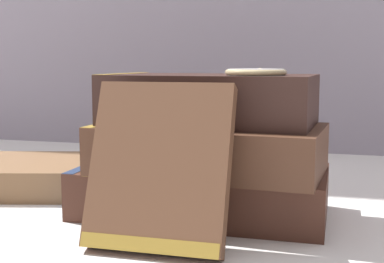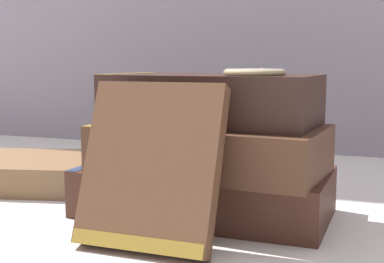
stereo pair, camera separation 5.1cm
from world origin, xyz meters
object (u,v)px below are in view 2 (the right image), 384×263
Objects in this scene: book_side_left at (22,171)px; reading_glasses at (219,179)px; pocket_watch at (255,72)px; book_flat_top at (207,99)px; book_flat_middle at (205,148)px; book_leaning_front at (150,172)px; book_flat_bottom at (199,191)px.

reading_glasses is (0.22, 0.11, -0.02)m from book_side_left.
pocket_watch is 0.55× the size of reading_glasses.
book_flat_top is 1.91× the size of reading_glasses.
book_leaning_front is (-0.02, -0.09, -0.01)m from book_flat_middle.
book_flat_middle is 3.77× the size of pocket_watch.
book_flat_middle is 0.18m from reading_glasses.
pocket_watch is 0.25m from reading_glasses.
pocket_watch is (0.05, -0.01, 0.07)m from book_flat_middle.
book_leaning_front is at bearing -93.85° from book_flat_top.
book_flat_middle is 0.09m from pocket_watch.
book_leaning_front is (-0.01, -0.11, -0.05)m from book_flat_top.
book_flat_bottom is 0.14m from pocket_watch.
reading_glasses is at bearing 95.11° from book_leaning_front.
book_leaning_front is 1.27× the size of reading_glasses.
book_flat_middle is 0.05m from book_flat_top.
book_flat_middle reaches higher than reading_glasses.
pocket_watch is (0.05, -0.02, 0.03)m from book_flat_top.
book_flat_top is at bearing -5.61° from book_flat_bottom.
book_leaning_front is 2.30× the size of pocket_watch.
book_flat_bottom is 1.80× the size of book_leaning_front.
pocket_watch is at bearing -21.65° from book_flat_bottom.
book_side_left is 0.25m from reading_glasses.
book_flat_top is at bearing -83.73° from reading_glasses.
book_flat_middle is (0.01, -0.01, 0.05)m from book_flat_bottom.
book_flat_bottom is at bearing -23.27° from book_side_left.
book_flat_middle is at bearing 80.83° from book_leaning_front.
pocket_watch is at bearing -10.36° from book_flat_middle.
book_flat_top is (0.01, -0.00, 0.09)m from book_flat_bottom.
book_side_left is at bearing 168.12° from pocket_watch.
book_leaning_front is at bearing -44.78° from book_side_left.
book_flat_top is 0.12m from book_leaning_front.
book_flat_top reaches higher than reading_glasses.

